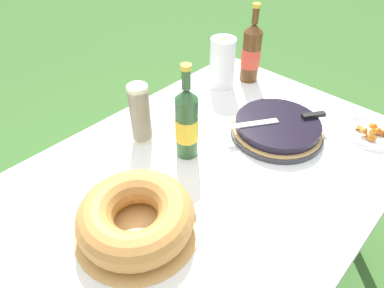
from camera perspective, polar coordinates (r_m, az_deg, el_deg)
garden_table at (r=1.13m, az=-1.81°, el=-10.25°), size 1.70×0.98×0.72m
tablecloth at (r=1.09m, az=-1.87°, el=-8.47°), size 1.71×0.99×0.10m
berry_tart at (r=1.32m, az=13.99°, el=2.60°), size 0.34×0.34×0.06m
serving_knife at (r=1.31m, az=15.40°, el=3.99°), size 0.32×0.23×0.01m
bundt_cake at (r=0.96m, az=-9.33°, el=-11.91°), size 0.35×0.35×0.11m
cup_stack at (r=1.21m, az=-8.64°, el=4.92°), size 0.07×0.07×0.23m
cider_bottle_green at (r=1.13m, az=-0.89°, el=3.49°), size 0.08×0.08×0.34m
cider_bottle_amber at (r=1.60m, az=9.83°, el=14.74°), size 0.08×0.08×0.35m
snack_plate_left at (r=1.45m, az=27.91°, el=1.66°), size 0.20×0.20×0.06m
paper_towel_roll at (r=1.54m, az=5.06°, el=13.29°), size 0.11×0.11×0.22m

